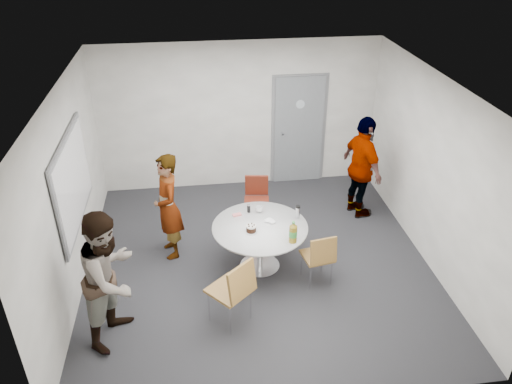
{
  "coord_description": "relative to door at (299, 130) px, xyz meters",
  "views": [
    {
      "loc": [
        -0.82,
        -5.89,
        4.63
      ],
      "look_at": [
        0.01,
        0.25,
        1.07
      ],
      "focal_mm": 35.0,
      "sensor_mm": 36.0,
      "label": 1
    }
  ],
  "objects": [
    {
      "name": "person_left",
      "position": [
        -3.0,
        -3.65,
        -0.15
      ],
      "size": [
        0.96,
        1.05,
        1.76
      ],
      "primitive_type": "imported",
      "rotation": [
        0.0,
        0.0,
        1.14
      ],
      "color": "white",
      "rests_on": "floor"
    },
    {
      "name": "wall_front",
      "position": [
        -1.1,
        -4.98,
        0.32
      ],
      "size": [
        5.0,
        0.0,
        5.0
      ],
      "primitive_type": "plane",
      "rotation": [
        -1.57,
        0.0,
        0.0
      ],
      "color": "#AFACA6",
      "rests_on": "floor"
    },
    {
      "name": "person_right",
      "position": [
        0.79,
        -1.36,
        -0.14
      ],
      "size": [
        0.66,
        1.11,
        1.77
      ],
      "primitive_type": "imported",
      "rotation": [
        0.0,
        0.0,
        1.81
      ],
      "color": "black",
      "rests_on": "floor"
    },
    {
      "name": "floor",
      "position": [
        -1.1,
        -2.48,
        -1.03
      ],
      "size": [
        5.0,
        5.0,
        0.0
      ],
      "primitive_type": "plane",
      "color": "black",
      "rests_on": "ground"
    },
    {
      "name": "ceiling",
      "position": [
        -1.1,
        -2.48,
        1.67
      ],
      "size": [
        5.0,
        5.0,
        0.0
      ],
      "primitive_type": "plane",
      "rotation": [
        3.14,
        0.0,
        0.0
      ],
      "color": "silver",
      "rests_on": "wall_back"
    },
    {
      "name": "door",
      "position": [
        0.0,
        0.0,
        0.0
      ],
      "size": [
        1.02,
        0.17,
        2.12
      ],
      "color": "slate",
      "rests_on": "wall_back"
    },
    {
      "name": "wall_left",
      "position": [
        -3.6,
        -2.48,
        0.32
      ],
      "size": [
        0.0,
        5.0,
        5.0
      ],
      "primitive_type": "plane",
      "rotation": [
        1.57,
        0.0,
        1.57
      ],
      "color": "#AFACA6",
      "rests_on": "floor"
    },
    {
      "name": "wall_right",
      "position": [
        1.4,
        -2.48,
        0.32
      ],
      "size": [
        0.0,
        5.0,
        5.0
      ],
      "primitive_type": "plane",
      "rotation": [
        1.57,
        0.0,
        -1.57
      ],
      "color": "#AFACA6",
      "rests_on": "floor"
    },
    {
      "name": "wall_back",
      "position": [
        -1.1,
        0.02,
        0.32
      ],
      "size": [
        5.0,
        0.0,
        5.0
      ],
      "primitive_type": "plane",
      "rotation": [
        1.57,
        0.0,
        0.0
      ],
      "color": "#AFACA6",
      "rests_on": "floor"
    },
    {
      "name": "table",
      "position": [
        -1.06,
        -2.6,
        -0.41
      ],
      "size": [
        1.36,
        1.36,
        1.03
      ],
      "color": "silver",
      "rests_on": "floor"
    },
    {
      "name": "person_main",
      "position": [
        -2.37,
        -2.07,
        -0.2
      ],
      "size": [
        0.52,
        0.67,
        1.64
      ],
      "primitive_type": "imported",
      "rotation": [
        0.0,
        0.0,
        -1.33
      ],
      "color": "#A5C6EA",
      "rests_on": "floor"
    },
    {
      "name": "chair_near_right",
      "position": [
        -0.33,
        -3.08,
        -0.53
      ],
      "size": [
        0.45,
        0.48,
        0.82
      ],
      "rotation": [
        0.0,
        0.0,
        0.17
      ],
      "color": "brown",
      "rests_on": "floor"
    },
    {
      "name": "chair_near_left",
      "position": [
        -1.55,
        -3.69,
        -0.43
      ],
      "size": [
        0.67,
        0.67,
        0.97
      ],
      "rotation": [
        0.0,
        0.0,
        0.72
      ],
      "color": "brown",
      "rests_on": "floor"
    },
    {
      "name": "chair_far",
      "position": [
        -0.97,
        -1.39,
        -0.52
      ],
      "size": [
        0.45,
        0.48,
        0.84
      ],
      "rotation": [
        0.0,
        0.0,
        3.0
      ],
      "color": "maroon",
      "rests_on": "floor"
    },
    {
      "name": "whiteboard",
      "position": [
        -3.56,
        -2.28,
        0.42
      ],
      "size": [
        0.04,
        1.9,
        1.25
      ],
      "color": "slate",
      "rests_on": "wall_left"
    }
  ]
}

